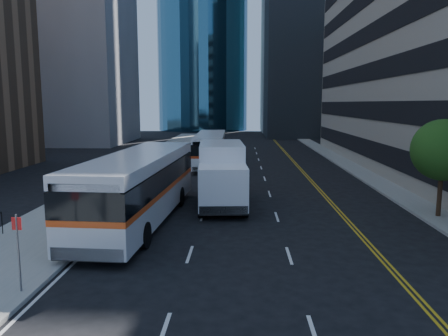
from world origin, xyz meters
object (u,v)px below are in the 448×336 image
object	(u,v)px
street_tree	(443,150)
bus_rear	(210,148)
box_truck	(222,173)
bus_front	(140,185)

from	to	relation	value
street_tree	bus_rear	xyz separation A→B (m)	(-13.38, 19.19, -1.93)
box_truck	bus_rear	bearing A→B (deg)	92.41
bus_rear	box_truck	size ratio (longest dim) A/B	1.57
bus_rear	box_truck	distance (m)	16.52
street_tree	bus_front	bearing A→B (deg)	-175.62
bus_front	box_truck	bearing A→B (deg)	47.90
bus_front	box_truck	world-z (taller)	box_truck
street_tree	box_truck	distance (m)	12.03
bus_rear	bus_front	bearing A→B (deg)	-97.19
bus_front	box_truck	distance (m)	5.64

